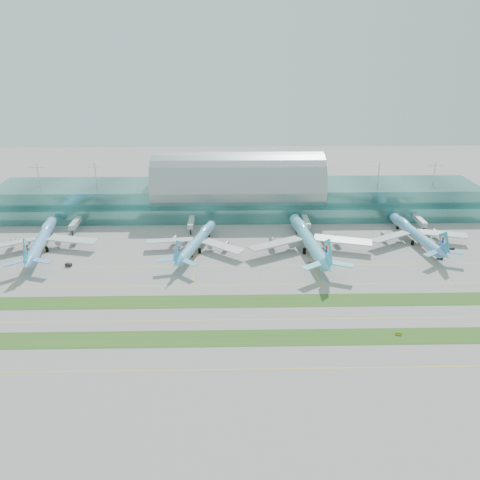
{
  "coord_description": "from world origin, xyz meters",
  "views": [
    {
      "loc": [
        -4.99,
        -191.23,
        115.29
      ],
      "look_at": [
        0.0,
        55.0,
        9.0
      ],
      "focal_mm": 35.0,
      "sensor_mm": 36.0,
      "label": 1
    }
  ],
  "objects_px": {
    "terminal": "(238,192)",
    "airliner_a": "(42,239)",
    "airliner_c": "(308,239)",
    "airliner_d": "(415,233)",
    "taxiway_sign_east": "(398,334)",
    "airliner_b": "(197,241)"
  },
  "relations": [
    {
      "from": "airliner_a",
      "to": "airliner_b",
      "type": "xyz_separation_m",
      "value": [
        92.09,
        -3.22,
        -0.56
      ]
    },
    {
      "from": "airliner_c",
      "to": "terminal",
      "type": "bearing_deg",
      "value": 114.39
    },
    {
      "from": "airliner_b",
      "to": "airliner_c",
      "type": "distance_m",
      "value": 65.48
    },
    {
      "from": "airliner_c",
      "to": "airliner_d",
      "type": "xyz_separation_m",
      "value": [
        67.03,
        10.53,
        -1.11
      ]
    },
    {
      "from": "terminal",
      "to": "airliner_d",
      "type": "relative_size",
      "value": 4.77
    },
    {
      "from": "airliner_a",
      "to": "airliner_c",
      "type": "bearing_deg",
      "value": -10.66
    },
    {
      "from": "airliner_d",
      "to": "terminal",
      "type": "bearing_deg",
      "value": 144.63
    },
    {
      "from": "terminal",
      "to": "airliner_a",
      "type": "bearing_deg",
      "value": -151.4
    },
    {
      "from": "airliner_d",
      "to": "airliner_c",
      "type": "bearing_deg",
      "value": -178.04
    },
    {
      "from": "airliner_a",
      "to": "airliner_c",
      "type": "xyz_separation_m",
      "value": [
        157.54,
        -4.66,
        0.75
      ]
    },
    {
      "from": "airliner_a",
      "to": "airliner_c",
      "type": "height_order",
      "value": "airliner_c"
    },
    {
      "from": "airliner_b",
      "to": "airliner_d",
      "type": "bearing_deg",
      "value": 19.64
    },
    {
      "from": "airliner_c",
      "to": "taxiway_sign_east",
      "type": "xyz_separation_m",
      "value": [
        25.04,
        -87.42,
        -6.66
      ]
    },
    {
      "from": "terminal",
      "to": "taxiway_sign_east",
      "type": "relative_size",
      "value": 142.64
    },
    {
      "from": "taxiway_sign_east",
      "to": "airliner_b",
      "type": "bearing_deg",
      "value": 149.13
    },
    {
      "from": "terminal",
      "to": "airliner_c",
      "type": "bearing_deg",
      "value": -59.55
    },
    {
      "from": "airliner_d",
      "to": "taxiway_sign_east",
      "type": "bearing_deg",
      "value": -120.17
    },
    {
      "from": "airliner_c",
      "to": "airliner_d",
      "type": "relative_size",
      "value": 1.18
    },
    {
      "from": "airliner_a",
      "to": "terminal",
      "type": "bearing_deg",
      "value": 19.64
    },
    {
      "from": "airliner_c",
      "to": "taxiway_sign_east",
      "type": "relative_size",
      "value": 35.39
    },
    {
      "from": "taxiway_sign_east",
      "to": "terminal",
      "type": "bearing_deg",
      "value": 126.34
    },
    {
      "from": "airliner_d",
      "to": "taxiway_sign_east",
      "type": "height_order",
      "value": "airliner_d"
    }
  ]
}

